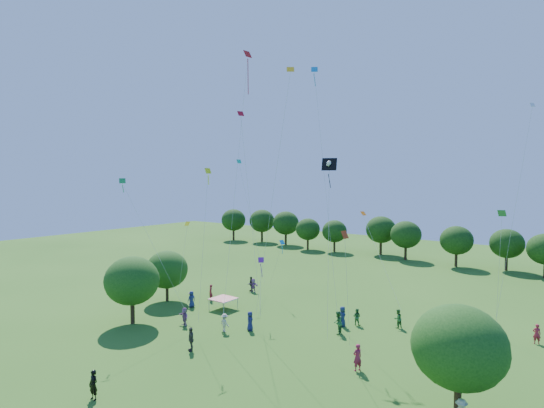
# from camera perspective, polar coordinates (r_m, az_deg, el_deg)

# --- Properties ---
(near_tree_west) EXTENTS (4.80, 4.80, 6.05)m
(near_tree_west) POSITION_cam_1_polar(r_m,az_deg,el_deg) (40.42, -18.31, -9.76)
(near_tree_west) COLOR #422B19
(near_tree_west) RESTS_ON ground
(near_tree_north) EXTENTS (4.42, 4.42, 5.37)m
(near_tree_north) POSITION_cam_1_polar(r_m,az_deg,el_deg) (46.79, -13.96, -8.55)
(near_tree_north) COLOR #422B19
(near_tree_north) RESTS_ON ground
(near_tree_east) EXTENTS (4.96, 4.96, 6.20)m
(near_tree_east) POSITION_cam_1_polar(r_m,az_deg,el_deg) (25.81, 23.84, -17.17)
(near_tree_east) COLOR #422B19
(near_tree_east) RESTS_ON ground
(treeline) EXTENTS (88.01, 8.77, 6.77)m
(treeline) POSITION_cam_1_polar(r_m,az_deg,el_deg) (71.50, 19.15, -3.99)
(treeline) COLOR #422B19
(treeline) RESTS_ON ground
(tent_red_stripe) EXTENTS (2.20, 2.20, 1.10)m
(tent_red_stripe) POSITION_cam_1_polar(r_m,az_deg,el_deg) (43.50, -6.57, -12.55)
(tent_red_stripe) COLOR red
(tent_red_stripe) RESTS_ON ground
(tent_blue) EXTENTS (2.20, 2.20, 1.10)m
(tent_blue) POSITION_cam_1_polar(r_m,az_deg,el_deg) (37.37, 20.72, -15.41)
(tent_blue) COLOR #173795
(tent_blue) RESTS_ON ground
(man_in_black) EXTENTS (0.69, 0.48, 1.75)m
(man_in_black) POSITION_cam_1_polar(r_m,az_deg,el_deg) (28.89, -22.89, -21.51)
(man_in_black) COLOR black
(man_in_black) RESTS_ON ground
(crowd_person_0) EXTENTS (0.64, 0.90, 1.65)m
(crowd_person_0) POSITION_cam_1_polar(r_m,az_deg,el_deg) (44.64, -10.76, -12.46)
(crowd_person_0) COLOR navy
(crowd_person_0) RESTS_ON ground
(crowd_person_1) EXTENTS (0.71, 0.81, 1.84)m
(crowd_person_1) POSITION_cam_1_polar(r_m,az_deg,el_deg) (30.88, 11.41, -19.56)
(crowd_person_1) COLOR maroon
(crowd_person_1) RESTS_ON ground
(crowd_person_2) EXTENTS (0.74, 0.91, 1.63)m
(crowd_person_2) POSITION_cam_1_polar(r_m,az_deg,el_deg) (39.71, 16.55, -14.55)
(crowd_person_2) COLOR #2C632A
(crowd_person_2) RESTS_ON ground
(crowd_person_4) EXTENTS (1.01, 0.68, 1.58)m
(crowd_person_4) POSITION_cam_1_polar(r_m,az_deg,el_deg) (34.08, 24.11, -17.78)
(crowd_person_4) COLOR #423935
(crowd_person_4) RESTS_ON ground
(crowd_person_5) EXTENTS (1.58, 0.94, 1.60)m
(crowd_person_5) POSITION_cam_1_polar(r_m,az_deg,el_deg) (39.54, -11.69, -14.58)
(crowd_person_5) COLOR #8D538F
(crowd_person_5) RESTS_ON ground
(crowd_person_6) EXTENTS (0.90, 0.97, 1.75)m
(crowd_person_6) POSITION_cam_1_polar(r_m,az_deg,el_deg) (39.02, 9.45, -14.68)
(crowd_person_6) COLOR navy
(crowd_person_6) RESTS_ON ground
(crowd_person_7) EXTENTS (0.77, 0.72, 1.74)m
(crowd_person_7) POSITION_cam_1_polar(r_m,az_deg,el_deg) (46.56, -8.25, -11.72)
(crowd_person_7) COLOR maroon
(crowd_person_7) RESTS_ON ground
(crowd_person_8) EXTENTS (0.73, 1.04, 1.90)m
(crowd_person_8) POSITION_cam_1_polar(r_m,az_deg,el_deg) (37.16, 8.85, -15.48)
(crowd_person_8) COLOR #296130
(crowd_person_8) RESTS_ON ground
(crowd_person_9) EXTENTS (1.08, 0.60, 1.56)m
(crowd_person_9) POSITION_cam_1_polar(r_m,az_deg,el_deg) (37.44, -6.38, -15.59)
(crowd_person_9) COLOR #C1B69A
(crowd_person_9) RESTS_ON ground
(crowd_person_10) EXTENTS (1.15, 0.96, 1.80)m
(crowd_person_10) POSITION_cam_1_polar(r_m,az_deg,el_deg) (34.01, -10.85, -17.40)
(crowd_person_10) COLOR #423C35
(crowd_person_10) RESTS_ON ground
(crowd_person_11) EXTENTS (1.47, 0.56, 1.56)m
(crowd_person_11) POSITION_cam_1_polar(r_m,az_deg,el_deg) (49.61, -2.53, -10.86)
(crowd_person_11) COLOR #975B9C
(crowd_person_11) RESTS_ON ground
(crowd_person_12) EXTENTS (0.87, 0.89, 1.64)m
(crowd_person_12) POSITION_cam_1_polar(r_m,az_deg,el_deg) (37.59, -2.97, -15.44)
(crowd_person_12) COLOR navy
(crowd_person_12) RESTS_ON ground
(crowd_person_13) EXTENTS (0.69, 0.57, 1.60)m
(crowd_person_13) POSITION_cam_1_polar(r_m,az_deg,el_deg) (40.47, 32.03, -14.59)
(crowd_person_13) COLOR maroon
(crowd_person_13) RESTS_ON ground
(crowd_person_14) EXTENTS (0.75, 0.44, 1.47)m
(crowd_person_14) POSITION_cam_1_polar(r_m,az_deg,el_deg) (39.61, 11.34, -14.64)
(crowd_person_14) COLOR #2A622D
(crowd_person_14) RESTS_ON ground
(crowd_person_15) EXTENTS (1.09, 0.76, 1.53)m
(crowd_person_15) POSITION_cam_1_polar(r_m,az_deg,el_deg) (45.01, -10.83, -12.41)
(crowd_person_15) COLOR #A99387
(crowd_person_15) RESTS_ON ground
(crowd_person_16) EXTENTS (1.01, 1.05, 1.71)m
(crowd_person_16) POSITION_cam_1_polar(r_m,az_deg,el_deg) (50.00, -2.84, -10.66)
(crowd_person_16) COLOR #36312B
(crowd_person_16) RESTS_ON ground
(pirate_kite) EXTENTS (3.06, 4.90, 13.38)m
(pirate_kite) POSITION_cam_1_polar(r_m,az_deg,el_deg) (35.19, 7.67, 4.97)
(pirate_kite) COLOR black
(red_high_kite) EXTENTS (1.18, 4.77, 22.87)m
(red_high_kite) POSITION_cam_1_polar(r_m,az_deg,el_deg) (37.68, -3.83, 13.59)
(red_high_kite) COLOR red
(small_kite_0) EXTENTS (2.01, 0.82, 17.41)m
(small_kite_0) POSITION_cam_1_polar(r_m,az_deg,el_deg) (36.19, -3.56, 5.31)
(small_kite_0) COLOR red
(small_kite_1) EXTENTS (3.92, 0.67, 20.43)m
(small_kite_1) POSITION_cam_1_polar(r_m,az_deg,el_deg) (34.33, 1.28, 9.45)
(small_kite_1) COLOR #EAA50C
(small_kite_2) EXTENTS (0.71, 2.06, 12.57)m
(small_kite_2) POSITION_cam_1_polar(r_m,az_deg,el_deg) (35.73, -8.83, 0.59)
(small_kite_2) COLOR #FFF716
(small_kite_3) EXTENTS (0.70, 0.77, 9.16)m
(small_kite_3) POSITION_cam_1_polar(r_m,az_deg,el_deg) (38.53, 28.43, -3.01)
(small_kite_3) COLOR #268317
(small_kite_4) EXTENTS (5.03, 3.97, 22.73)m
(small_kite_4) POSITION_cam_1_polar(r_m,az_deg,el_deg) (41.77, 6.33, 11.30)
(small_kite_4) COLOR #1381C7
(small_kite_5) EXTENTS (1.80, 2.31, 4.56)m
(small_kite_5) POSITION_cam_1_polar(r_m,az_deg,el_deg) (38.54, -1.48, -8.46)
(small_kite_5) COLOR #7E1996
(small_kite_6) EXTENTS (2.10, 2.28, 17.83)m
(small_kite_6) POSITION_cam_1_polar(r_m,az_deg,el_deg) (40.09, 30.42, 3.22)
(small_kite_6) COLOR silver
(small_kite_7) EXTENTS (4.63, 1.01, 14.02)m
(small_kite_7) POSITION_cam_1_polar(r_m,az_deg,el_deg) (50.00, -3.73, 2.26)
(small_kite_7) COLOR #0CBD8D
(small_kite_8) EXTENTS (0.84, 2.51, 8.32)m
(small_kite_8) POSITION_cam_1_polar(r_m,az_deg,el_deg) (27.95, 9.88, -6.64)
(small_kite_8) COLOR #BD320B
(small_kite_9) EXTENTS (6.17, 5.06, 8.28)m
(small_kite_9) POSITION_cam_1_polar(r_m,az_deg,el_deg) (44.35, 12.95, -3.32)
(small_kite_9) COLOR orange
(small_kite_10) EXTENTS (1.00, 0.86, 7.32)m
(small_kite_10) POSITION_cam_1_polar(r_m,az_deg,el_deg) (44.34, -11.50, -4.03)
(small_kite_10) COLOR yellow
(small_kite_11) EXTENTS (5.63, 2.80, 11.72)m
(small_kite_11) POSITION_cam_1_polar(r_m,az_deg,el_deg) (38.21, -17.91, -0.56)
(small_kite_11) COLOR #1A913D
(small_kite_12) EXTENTS (3.04, 2.05, 5.29)m
(small_kite_12) POSITION_cam_1_polar(r_m,az_deg,el_deg) (44.87, 1.17, -6.00)
(small_kite_12) COLOR #1591D4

